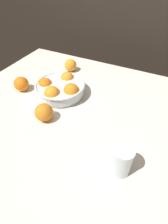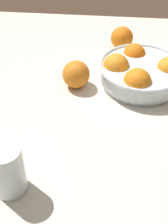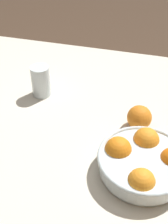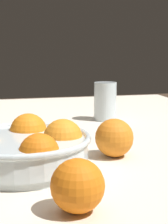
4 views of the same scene
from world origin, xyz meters
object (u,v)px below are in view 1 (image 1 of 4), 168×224
(fruit_bowl, at_px, (60,88))
(orange_loose_front, at_px, (71,65))
(orange_loose_near_bowl, at_px, (44,112))
(juice_glass, at_px, (121,162))
(orange_loose_aside, at_px, (21,84))

(fruit_bowl, bearing_deg, orange_loose_front, 107.39)
(fruit_bowl, relative_size, orange_loose_near_bowl, 3.17)
(orange_loose_front, bearing_deg, juice_glass, -47.01)
(orange_loose_aside, bearing_deg, orange_loose_front, 66.11)
(juice_glass, relative_size, orange_loose_front, 1.58)
(orange_loose_front, height_order, orange_loose_aside, orange_loose_aside)
(orange_loose_near_bowl, height_order, orange_loose_front, orange_loose_near_bowl)
(juice_glass, height_order, orange_loose_near_bowl, juice_glass)
(juice_glass, height_order, orange_loose_aside, juice_glass)
(fruit_bowl, distance_m, orange_loose_front, 0.26)
(orange_loose_aside, bearing_deg, fruit_bowl, 15.14)
(fruit_bowl, xyz_separation_m, juice_glass, (0.42, -0.29, 0.01))
(orange_loose_front, bearing_deg, orange_loose_aside, -113.89)
(orange_loose_near_bowl, bearing_deg, fruit_bowl, 100.14)
(fruit_bowl, relative_size, orange_loose_aside, 3.32)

